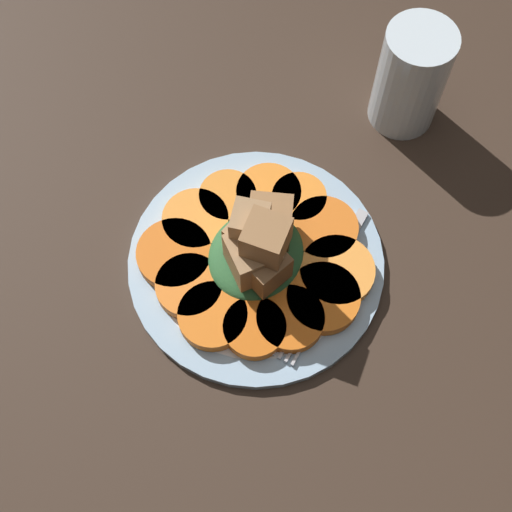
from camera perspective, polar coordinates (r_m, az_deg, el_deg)
The scene contains 17 objects.
table_slab at distance 72.28cm, azimuth 0.00°, elevation -1.02°, with size 120.00×120.00×2.00cm, color #38281E.
plate at distance 70.89cm, azimuth 0.00°, elevation -0.53°, with size 25.42×25.42×1.05cm.
carrot_slice_0 at distance 71.63cm, azimuth -5.02°, elevation 2.64°, with size 6.68×6.68×1.40cm, color orange.
carrot_slice_1 at distance 70.30cm, azimuth -6.55°, elevation 0.11°, with size 7.41×7.41×1.40cm, color orange.
carrot_slice_2 at distance 68.81cm, azimuth -5.36°, elevation -2.44°, with size 6.48×6.48×1.40cm, color orange.
carrot_slice_3 at distance 67.66cm, azimuth -3.78°, elevation -4.63°, with size 6.63×6.63×1.40cm, color orange.
carrot_slice_4 at distance 67.04cm, azimuth -0.11°, elevation -5.79°, with size 5.96×5.96×1.40cm, color orange.
carrot_slice_5 at distance 67.42cm, azimuth 2.76°, elevation -5.05°, with size 6.47×6.47×1.40cm, color orange.
carrot_slice_6 at distance 68.47cm, azimuth 5.52°, elevation -3.19°, with size 7.08×7.08×1.40cm, color orange.
carrot_slice_7 at distance 69.55cm, azimuth 6.49°, elevation -1.25°, with size 7.33×7.33×1.40cm, color #F9963A.
carrot_slice_8 at distance 71.36cm, azimuth 5.43°, elevation 2.15°, with size 6.88×6.88×1.40cm, color orange.
carrot_slice_9 at distance 72.72cm, azimuth 3.65°, elevation 4.47°, with size 5.57×5.57×1.40cm, color orange.
carrot_slice_10 at distance 72.94cm, azimuth 1.01°, elevation 4.98°, with size 6.64×6.64×1.40cm, color orange.
carrot_slice_11 at distance 72.80cm, azimuth -2.27°, elevation 4.71°, with size 5.84×5.84×1.40cm, color orange.
center_pile at distance 66.91cm, azimuth 0.15°, elevation 0.75°, with size 10.11×9.01×9.99cm.
fork at distance 69.36cm, azimuth 5.35°, elevation -2.41°, with size 17.88×3.31×0.40cm.
water_glass at distance 77.33cm, azimuth 12.28°, elevation 13.75°, with size 7.21×7.21×12.23cm.
Camera 1 is at (-23.89, -15.99, 67.32)cm, focal length 50.00 mm.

